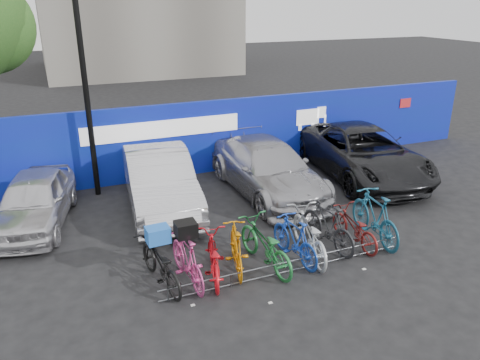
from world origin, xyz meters
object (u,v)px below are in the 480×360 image
bike_1 (187,259)px  bike_2 (213,257)px  car_1 (160,180)px  bike_7 (328,225)px  bike_8 (354,228)px  bike_0 (160,264)px  bike_3 (236,248)px  bike_4 (265,245)px  bike_rack (288,267)px  bike_6 (309,234)px  bike_5 (295,239)px  lamppost (85,84)px  bike_9 (375,216)px  car_2 (267,168)px  car_0 (34,200)px  car_3 (362,152)px

bike_1 → bike_2: 0.55m
car_1 → bike_2: car_1 is taller
bike_7 → bike_8: 0.66m
bike_0 → bike_3: (1.64, -0.04, 0.01)m
bike_1 → bike_4: size_ratio=0.88×
bike_0 → bike_2: (1.08, -0.14, -0.03)m
bike_rack → bike_0: bearing=166.6°
bike_6 → bike_7: bearing=-155.0°
bike_rack → bike_6: size_ratio=2.74×
car_1 → bike_3: size_ratio=2.86×
bike_4 → bike_7: bike_7 is taller
car_1 → bike_6: size_ratio=2.37×
bike_5 → bike_2: bearing=-6.8°
lamppost → bike_6: bearing=-54.2°
bike_1 → bike_9: size_ratio=0.86×
bike_4 → bike_8: bearing=174.3°
bike_2 → bike_9: bearing=-164.9°
lamppost → bike_1: lamppost is taller
bike_0 → bike_rack: bearing=156.9°
bike_1 → bike_7: 3.43m
car_2 → bike_1: car_2 is taller
bike_1 → bike_9: bike_9 is taller
car_2 → bike_7: 3.59m
car_2 → bike_2: size_ratio=2.93×
bike_5 → bike_8: 1.63m
bike_1 → bike_3: 1.10m
bike_6 → bike_7: (0.61, 0.16, 0.02)m
bike_0 → bike_7: bike_7 is taller
car_0 → bike_7: 7.37m
car_2 → bike_6: 3.83m
bike_1 → bike_5: size_ratio=1.03×
bike_rack → car_1: size_ratio=1.16×
bike_3 → bike_7: bike_7 is taller
bike_0 → bike_1: bearing=159.1°
car_3 → bike_8: (-2.97, -3.80, -0.35)m
bike_2 → bike_3: size_ratio=1.05×
car_1 → bike_5: (2.06, -3.94, -0.28)m
car_2 → bike_9: (1.07, -3.70, -0.14)m
bike_rack → bike_1: size_ratio=3.17×
car_1 → bike_0: bearing=-98.2°
bike_rack → car_3: size_ratio=0.97×
bike_6 → bike_1: bearing=9.3°
car_1 → bike_1: bearing=-90.1°
bike_7 → car_1: bearing=-57.1°
car_0 → car_3: (9.86, -0.22, 0.13)m
car_0 → bike_0: size_ratio=2.10×
bike_rack → car_2: (1.54, 4.23, 0.60)m
bike_2 → bike_5: size_ratio=1.04×
bike_rack → bike_8: bearing=14.3°
car_2 → bike_9: 3.85m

